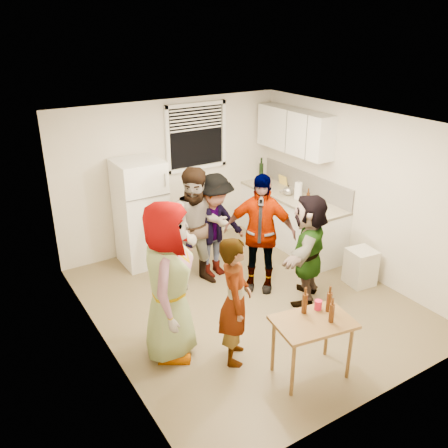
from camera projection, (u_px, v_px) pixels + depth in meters
room at (247, 301)px, 6.67m from camera, size 4.00×4.50×2.50m
window at (196, 137)px, 7.88m from camera, size 1.12×0.10×1.06m
refrigerator at (141, 213)px, 7.44m from camera, size 0.70×0.70×1.70m
counter_lower at (291, 221)px, 8.22m from camera, size 0.60×2.20×0.86m
countertop at (292, 197)px, 8.05m from camera, size 0.64×2.22×0.04m
backsplash at (306, 183)px, 8.10m from camera, size 0.03×2.20×0.36m
upper_cabinets at (294, 131)px, 7.84m from camera, size 0.34×1.60×0.70m
kettle at (288, 195)px, 8.05m from camera, size 0.26×0.23×0.19m
paper_towel at (298, 199)px, 7.90m from camera, size 0.13×0.13×0.28m
wine_bottle at (261, 180)px, 8.82m from camera, size 0.08×0.08×0.31m
beer_bottle_counter at (307, 206)px, 7.60m from camera, size 0.06×0.06×0.21m
blue_cup at (309, 212)px, 7.34m from camera, size 0.08×0.08×0.11m
picture_frame at (283, 180)px, 8.53m from camera, size 0.02×0.20×0.17m
trash_bin at (360, 268)px, 7.03m from camera, size 0.41×0.41×0.55m
serving_table at (309, 373)px, 5.31m from camera, size 0.91×0.68×0.70m
beer_bottle_table at (331, 322)px, 5.01m from camera, size 0.06×0.06×0.21m
red_cup at (318, 309)px, 5.23m from camera, size 0.08×0.08×0.11m
guest_grey at (172, 351)px, 5.66m from camera, size 2.10×1.85×0.61m
guest_stripe at (234, 357)px, 5.57m from camera, size 1.60×1.30×0.37m
guest_back_left at (200, 283)px, 7.13m from camera, size 1.47×1.99×0.68m
guest_back_right at (214, 274)px, 7.37m from camera, size 1.20×1.72×0.60m
guest_black at (258, 287)px, 7.03m from camera, size 1.94×1.98×0.43m
guest_orange at (304, 298)px, 6.75m from camera, size 2.12×2.13×0.46m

